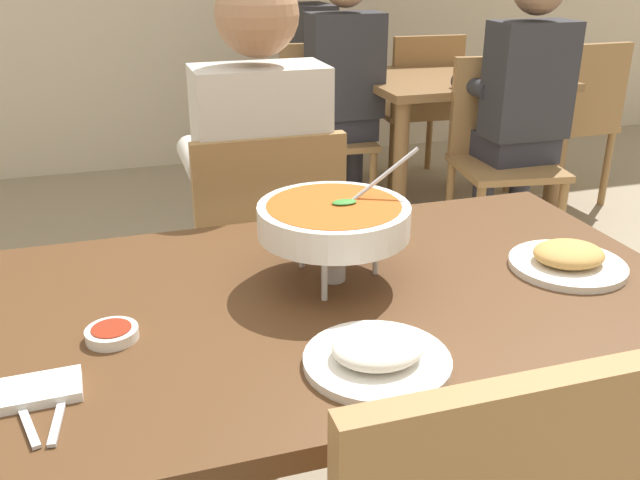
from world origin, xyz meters
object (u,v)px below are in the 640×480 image
Objects in this scene: chair_bg_window at (575,115)px; patron_bg_left at (318,64)px; chair_bg_middle at (324,122)px; dining_table_main at (342,339)px; curry_bowl at (334,220)px; rice_plate at (377,354)px; sauce_dish at (112,333)px; diner_main at (259,178)px; chair_bg_corner at (420,102)px; chair_diner_main at (265,257)px; dining_table_far at (453,101)px; patron_bg_middle at (342,80)px; patron_bg_right at (522,96)px; chair_bg_left at (317,106)px; chair_bg_right at (500,146)px; appetizer_plate at (568,259)px.

patron_bg_left is (-1.27, 0.64, 0.24)m from chair_bg_window.
patron_bg_left reaches higher than chair_bg_middle.
dining_table_main is 0.24m from curry_bowl.
rice_plate reaches higher than sauce_dish.
chair_bg_corner is at bearing 53.40° from diner_main.
chair_bg_corner is (0.70, 0.33, 0.00)m from chair_bg_middle.
diner_main reaches higher than chair_diner_main.
dining_table_far is 1.11× the size of chair_bg_middle.
patron_bg_middle is at bearing -93.79° from patron_bg_left.
dining_table_main is 1.52× the size of chair_bg_window.
patron_bg_middle is (0.74, 1.45, 0.24)m from chair_diner_main.
diner_main reaches higher than sauce_dish.
chair_bg_window reaches higher than sauce_dish.
sauce_dish is at bearing -118.11° from patron_bg_middle.
sauce_dish is at bearing -138.72° from patron_bg_right.
chair_diner_main is 1.00× the size of chair_bg_corner.
curry_bowl is 0.37× the size of chair_bg_left.
patron_bg_right is (0.03, -0.58, 0.14)m from dining_table_far.
chair_diner_main is 1.63m from patron_bg_right.
chair_bg_right is at bearing 32.77° from diner_main.
rice_plate is (-0.03, -0.26, 0.13)m from dining_table_main.
patron_bg_left is at bearing 68.13° from diner_main.
dining_table_far is at bearing 45.84° from diner_main.
chair_bg_left and chair_bg_window have the same top height.
appetizer_plate is 2.34m from dining_table_far.
dining_table_main is 1.37× the size of dining_table_far.
chair_bg_right is at bearing -44.51° from patron_bg_middle.
dining_table_far is at bearing -42.85° from patron_bg_left.
patron_bg_right reaches higher than chair_bg_corner.
patron_bg_right is (1.38, 1.55, 0.11)m from dining_table_main.
rice_plate is at bearing -91.84° from chair_diner_main.
diner_main is 2.33m from chair_bg_corner.
dining_table_main is 2.37m from chair_bg_middle.
chair_bg_window is at bearing 32.34° from diner_main.
sauce_dish is 2.41m from chair_bg_right.
chair_diner_main is 0.24m from diner_main.
rice_plate is at bearing -120.12° from dining_table_far.
patron_bg_right reaches higher than chair_bg_window.
chair_bg_middle is at bearing 73.25° from dining_table_main.
dining_table_main is 0.45m from sauce_dish.
chair_bg_middle is at bearing -103.04° from patron_bg_left.
chair_bg_corner is at bearing -6.82° from patron_bg_left.
patron_bg_left is 1.27m from patron_bg_right.
patron_bg_left reaches higher than rice_plate.
diner_main is 2.10m from chair_bg_left.
appetizer_plate is at bearing -111.87° from dining_table_far.
appetizer_plate is 0.92m from sauce_dish.
chair_bg_window reaches higher than dining_table_far.
patron_bg_middle is (0.74, 2.16, 0.11)m from dining_table_main.
chair_diner_main is at bearing -146.24° from chair_bg_right.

